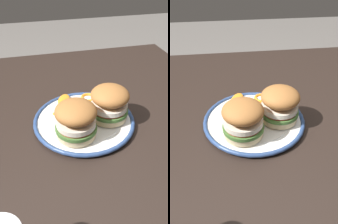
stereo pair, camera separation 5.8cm
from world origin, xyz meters
TOP-DOWN VIEW (x-y plane):
  - dining_table at (0.00, 0.00)m, footprint 1.14×1.00m
  - dinner_plate at (-0.05, 0.06)m, footprint 0.30×0.30m
  - sandwich_half_left at (-0.12, 0.07)m, footprint 0.15×0.15m
  - sandwich_half_right at (-0.01, 0.12)m, footprint 0.15×0.15m
  - orange_peel_curled at (-0.06, 0.02)m, footprint 0.06×0.06m
  - orange_peel_strip_long at (0.00, 0.02)m, footprint 0.08×0.03m
  - orange_peel_strip_short at (-0.01, -0.05)m, footprint 0.06×0.08m
  - orange_peel_small_curl at (-0.09, -0.04)m, footprint 0.07×0.07m

SIDE VIEW (x-z plane):
  - dining_table at x=0.00m, z-range 0.28..1.05m
  - dinner_plate at x=-0.05m, z-range 0.77..0.79m
  - orange_peel_strip_long at x=0.00m, z-range 0.79..0.80m
  - orange_peel_strip_short at x=-0.01m, z-range 0.79..0.80m
  - orange_peel_curled at x=-0.06m, z-range 0.79..0.80m
  - orange_peel_small_curl at x=-0.09m, z-range 0.79..0.80m
  - sandwich_half_left at x=-0.12m, z-range 0.79..0.89m
  - sandwich_half_right at x=-0.01m, z-range 0.79..0.89m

